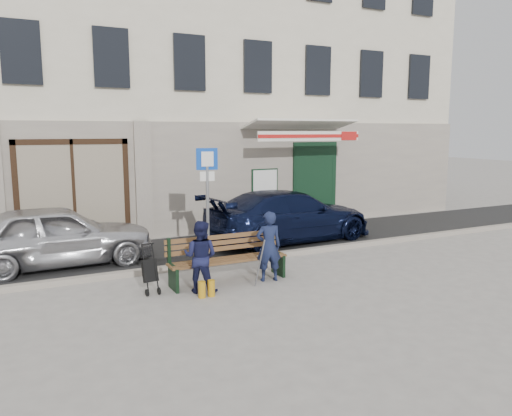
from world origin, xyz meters
TOP-DOWN VIEW (x-y plane):
  - ground at (0.00, 0.00)m, footprint 80.00×80.00m
  - asphalt_lane at (0.00, 3.10)m, footprint 60.00×3.20m
  - curb at (0.00, 1.50)m, footprint 60.00×0.18m
  - building at (0.01, 8.45)m, footprint 20.00×8.27m
  - car_silver at (-3.81, 2.95)m, footprint 4.13×1.77m
  - car_navy at (2.00, 2.88)m, footprint 4.96×2.42m
  - parking_sign at (-0.73, 1.82)m, footprint 0.48×0.12m
  - bench at (-0.96, 0.26)m, footprint 2.40×1.17m
  - man at (-0.16, -0.03)m, footprint 0.57×0.43m
  - woman at (-1.61, -0.09)m, footprint 0.82×0.81m
  - stroller at (-2.46, 0.28)m, footprint 0.29×0.39m

SIDE VIEW (x-z plane):
  - ground at x=0.00m, z-range 0.00..0.00m
  - asphalt_lane at x=0.00m, z-range 0.00..0.01m
  - curb at x=0.00m, z-range 0.00..0.12m
  - stroller at x=-2.46m, z-range -0.05..0.85m
  - bench at x=-0.96m, z-range -0.03..0.95m
  - woman at x=-1.61m, z-range 0.00..1.34m
  - car_silver at x=-3.81m, z-range 0.00..1.39m
  - car_navy at x=2.00m, z-range 0.00..1.39m
  - man at x=-0.16m, z-range 0.00..1.40m
  - parking_sign at x=-0.73m, z-range 0.43..3.01m
  - building at x=0.01m, z-range -0.03..9.97m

